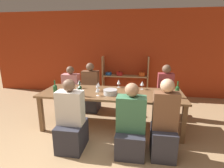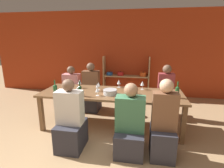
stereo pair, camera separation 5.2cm
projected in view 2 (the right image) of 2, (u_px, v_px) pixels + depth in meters
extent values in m
cube|color=#B23819|center=(118.00, 54.00, 5.69)|extent=(8.80, 0.06, 2.70)
cube|color=tan|center=(104.00, 76.00, 5.75)|extent=(0.04, 0.30, 1.29)
cube|color=tan|center=(149.00, 77.00, 5.51)|extent=(0.04, 0.30, 1.29)
cube|color=tan|center=(126.00, 95.00, 5.79)|extent=(1.44, 0.30, 0.04)
cylinder|color=#235BAD|center=(110.00, 92.00, 5.86)|extent=(0.23, 0.23, 0.11)
sphere|color=black|center=(110.00, 90.00, 5.84)|extent=(0.02, 0.02, 0.02)
cylinder|color=silver|center=(120.00, 93.00, 5.80)|extent=(0.26, 0.26, 0.10)
sphere|color=black|center=(120.00, 91.00, 5.79)|extent=(0.02, 0.02, 0.02)
cylinder|color=gold|center=(142.00, 94.00, 5.68)|extent=(0.22, 0.22, 0.11)
sphere|color=black|center=(142.00, 92.00, 5.66)|extent=(0.02, 0.02, 0.02)
cube|color=tan|center=(126.00, 76.00, 5.63)|extent=(1.44, 0.30, 0.04)
cylinder|color=#235BAD|center=(110.00, 74.00, 5.70)|extent=(0.20, 0.20, 0.09)
sphere|color=black|center=(110.00, 72.00, 5.68)|extent=(0.02, 0.02, 0.02)
cylinder|color=red|center=(120.00, 74.00, 5.64)|extent=(0.20, 0.20, 0.11)
sphere|color=black|center=(121.00, 72.00, 5.62)|extent=(0.02, 0.02, 0.02)
cylinder|color=#E0561E|center=(143.00, 74.00, 5.52)|extent=(0.21, 0.21, 0.12)
sphere|color=black|center=(143.00, 72.00, 5.50)|extent=(0.02, 0.02, 0.02)
cube|color=brown|center=(111.00, 93.00, 3.57)|extent=(2.88, 0.96, 0.04)
cube|color=brown|center=(41.00, 114.00, 3.51)|extent=(0.08, 0.08, 0.73)
cube|color=brown|center=(183.00, 125.00, 3.06)|extent=(0.08, 0.08, 0.73)
cube|color=brown|center=(59.00, 100.00, 4.27)|extent=(0.08, 0.08, 0.73)
cube|color=brown|center=(175.00, 108.00, 3.82)|extent=(0.08, 0.08, 0.73)
cylinder|color=#B7BABC|center=(110.00, 92.00, 3.42)|extent=(0.27, 0.27, 0.10)
torus|color=#B7BABC|center=(110.00, 90.00, 3.41)|extent=(0.28, 0.28, 0.01)
cylinder|color=#1E4C23|center=(55.00, 91.00, 3.32)|extent=(0.08, 0.08, 0.20)
cone|color=#1E4C23|center=(55.00, 85.00, 3.29)|extent=(0.08, 0.08, 0.03)
cylinder|color=#1E4C23|center=(55.00, 82.00, 3.27)|extent=(0.03, 0.03, 0.08)
cylinder|color=#1E4C23|center=(177.00, 93.00, 3.20)|extent=(0.07, 0.07, 0.20)
cone|color=#1E4C23|center=(178.00, 87.00, 3.17)|extent=(0.07, 0.07, 0.03)
cylinder|color=#1E4C23|center=(178.00, 84.00, 3.16)|extent=(0.03, 0.03, 0.08)
cylinder|color=#19381E|center=(80.00, 91.00, 3.32)|extent=(0.07, 0.07, 0.18)
cone|color=#19381E|center=(80.00, 86.00, 3.29)|extent=(0.07, 0.07, 0.03)
cylinder|color=#19381E|center=(80.00, 83.00, 3.28)|extent=(0.03, 0.03, 0.07)
cylinder|color=white|center=(80.00, 88.00, 3.89)|extent=(0.06, 0.06, 0.00)
cylinder|color=white|center=(80.00, 86.00, 3.88)|extent=(0.01, 0.01, 0.09)
cone|color=white|center=(80.00, 82.00, 3.86)|extent=(0.08, 0.08, 0.09)
cylinder|color=maroon|center=(80.00, 83.00, 3.87)|extent=(0.05, 0.05, 0.04)
cylinder|color=white|center=(65.00, 89.00, 3.76)|extent=(0.06, 0.06, 0.00)
cylinder|color=white|center=(65.00, 88.00, 3.75)|extent=(0.01, 0.01, 0.07)
cone|color=white|center=(64.00, 85.00, 3.73)|extent=(0.07, 0.07, 0.07)
cylinder|color=white|center=(97.00, 95.00, 3.36)|extent=(0.07, 0.07, 0.00)
cylinder|color=white|center=(97.00, 94.00, 3.35)|extent=(0.01, 0.01, 0.07)
cone|color=white|center=(97.00, 89.00, 3.33)|extent=(0.07, 0.07, 0.10)
cylinder|color=white|center=(97.00, 91.00, 3.65)|extent=(0.07, 0.07, 0.00)
cylinder|color=white|center=(97.00, 89.00, 3.64)|extent=(0.01, 0.01, 0.08)
cone|color=white|center=(97.00, 85.00, 3.62)|extent=(0.06, 0.06, 0.07)
cylinder|color=white|center=(78.00, 94.00, 3.45)|extent=(0.07, 0.07, 0.00)
cylinder|color=white|center=(78.00, 92.00, 3.44)|extent=(0.01, 0.01, 0.07)
cone|color=white|center=(77.00, 89.00, 3.42)|extent=(0.07, 0.07, 0.09)
cylinder|color=beige|center=(77.00, 90.00, 3.42)|extent=(0.04, 0.04, 0.04)
cylinder|color=white|center=(99.00, 90.00, 3.75)|extent=(0.07, 0.07, 0.00)
cylinder|color=white|center=(99.00, 88.00, 3.74)|extent=(0.01, 0.01, 0.07)
cone|color=white|center=(99.00, 84.00, 3.72)|extent=(0.06, 0.06, 0.10)
cylinder|color=beige|center=(99.00, 85.00, 3.72)|extent=(0.03, 0.03, 0.04)
cylinder|color=white|center=(119.00, 87.00, 3.93)|extent=(0.07, 0.07, 0.00)
cylinder|color=white|center=(119.00, 86.00, 3.92)|extent=(0.01, 0.01, 0.08)
cone|color=white|center=(119.00, 82.00, 3.90)|extent=(0.08, 0.08, 0.10)
cylinder|color=maroon|center=(119.00, 83.00, 3.90)|extent=(0.04, 0.04, 0.04)
cylinder|color=white|center=(142.00, 89.00, 3.76)|extent=(0.07, 0.07, 0.00)
cylinder|color=white|center=(142.00, 87.00, 3.75)|extent=(0.01, 0.01, 0.09)
cone|color=white|center=(142.00, 83.00, 3.73)|extent=(0.08, 0.08, 0.09)
cylinder|color=white|center=(129.00, 96.00, 3.33)|extent=(0.06, 0.06, 0.00)
cylinder|color=white|center=(129.00, 94.00, 3.33)|extent=(0.01, 0.01, 0.06)
cone|color=white|center=(129.00, 91.00, 3.31)|extent=(0.08, 0.08, 0.07)
cylinder|color=white|center=(133.00, 94.00, 3.48)|extent=(0.06, 0.06, 0.00)
cylinder|color=white|center=(133.00, 92.00, 3.47)|extent=(0.01, 0.01, 0.07)
cone|color=white|center=(133.00, 88.00, 3.45)|extent=(0.08, 0.08, 0.09)
cylinder|color=beige|center=(133.00, 89.00, 3.45)|extent=(0.04, 0.04, 0.04)
cube|color=#2D2D38|center=(162.00, 142.00, 2.76)|extent=(0.37, 0.46, 0.48)
cube|color=brown|center=(165.00, 111.00, 2.62)|extent=(0.37, 0.20, 0.58)
sphere|color=tan|center=(167.00, 86.00, 2.52)|extent=(0.20, 0.20, 0.20)
cube|color=#2D2D38|center=(92.00, 101.00, 4.59)|extent=(0.42, 0.52, 0.50)
cube|color=brown|center=(91.00, 81.00, 4.46)|extent=(0.42, 0.23, 0.55)
sphere|color=brown|center=(91.00, 67.00, 4.36)|extent=(0.20, 0.20, 0.20)
cube|color=#2D2D38|center=(71.00, 135.00, 2.99)|extent=(0.43, 0.53, 0.46)
cube|color=silver|center=(70.00, 107.00, 2.86)|extent=(0.43, 0.23, 0.56)
sphere|color=brown|center=(68.00, 85.00, 2.76)|extent=(0.20, 0.20, 0.20)
cube|color=#2D2D38|center=(73.00, 100.00, 4.73)|extent=(0.44, 0.54, 0.44)
cube|color=pink|center=(72.00, 83.00, 4.61)|extent=(0.44, 0.24, 0.50)
sphere|color=brown|center=(71.00, 70.00, 4.53)|extent=(0.21, 0.21, 0.21)
cube|color=#2D2D38|center=(129.00, 141.00, 2.87)|extent=(0.46, 0.57, 0.40)
cube|color=#3D7551|center=(130.00, 114.00, 2.75)|extent=(0.46, 0.25, 0.57)
sphere|color=#9E7556|center=(131.00, 90.00, 2.65)|extent=(0.22, 0.22, 0.22)
cube|color=#2D2D38|center=(164.00, 107.00, 4.21)|extent=(0.36, 0.44, 0.46)
cube|color=#99383D|center=(166.00, 86.00, 4.08)|extent=(0.36, 0.20, 0.60)
sphere|color=brown|center=(167.00, 69.00, 3.98)|extent=(0.20, 0.20, 0.20)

